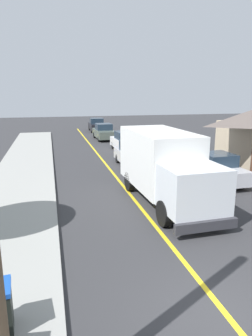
% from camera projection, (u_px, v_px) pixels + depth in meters
% --- Properties ---
extents(ground_plane, '(120.00, 120.00, 0.00)m').
position_uv_depth(ground_plane, '(229.00, 318.00, 7.03)').
color(ground_plane, '#303033').
extents(sidewalk_curb, '(3.60, 60.00, 0.15)m').
position_uv_depth(sidewalk_curb, '(0.00, 256.00, 9.54)').
color(sidewalk_curb, gray).
rests_on(sidewalk_curb, ground).
extents(centre_line_yellow, '(0.16, 56.00, 0.01)m').
position_uv_depth(centre_line_yellow, '(125.00, 188.00, 16.47)').
color(centre_line_yellow, gold).
rests_on(centre_line_yellow, ground).
extents(box_truck, '(2.68, 7.27, 3.20)m').
position_uv_depth(box_truck, '(164.00, 164.00, 14.15)').
color(box_truck, silver).
rests_on(box_truck, ground).
extents(parked_car_near, '(1.91, 4.45, 1.67)m').
position_uv_depth(parked_car_near, '(134.00, 155.00, 21.14)').
color(parked_car_near, '#B7B7BC').
rests_on(parked_car_near, ground).
extents(parked_car_mid, '(1.98, 4.47, 1.67)m').
position_uv_depth(parked_car_mid, '(126.00, 142.00, 26.61)').
color(parked_car_mid, silver).
rests_on(parked_car_mid, ground).
extents(parked_car_far, '(1.91, 4.44, 1.67)m').
position_uv_depth(parked_car_far, '(104.00, 132.00, 33.14)').
color(parked_car_far, '#4C564C').
rests_on(parked_car_far, ground).
extents(parked_car_furthest, '(1.90, 4.44, 1.67)m').
position_uv_depth(parked_car_furthest, '(97.00, 125.00, 40.00)').
color(parked_car_furthest, black).
rests_on(parked_car_furthest, ground).
extents(parked_van_across, '(1.88, 4.43, 1.67)m').
position_uv_depth(parked_van_across, '(216.00, 168.00, 17.45)').
color(parked_van_across, '#B7B7BC').
rests_on(parked_van_across, ground).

